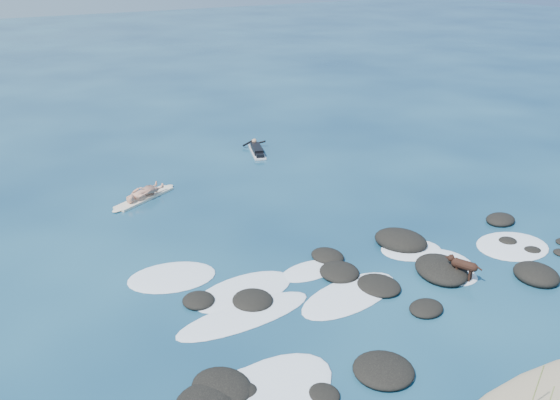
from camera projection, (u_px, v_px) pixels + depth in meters
ground at (359, 267)px, 19.04m from camera, size 160.00×160.00×0.00m
reef_rocks at (390, 288)px, 17.67m from camera, size 15.01×6.88×0.57m
breaking_foam at (317, 310)px, 16.79m from camera, size 14.10×8.81×0.12m
standing_surfer_rig at (143, 181)px, 23.85m from camera, size 3.07×1.82×1.89m
paddling_surfer_rig at (257, 150)px, 29.47m from camera, size 1.50×2.56×0.45m
dog at (463, 265)px, 18.17m from camera, size 0.58×1.08×0.73m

